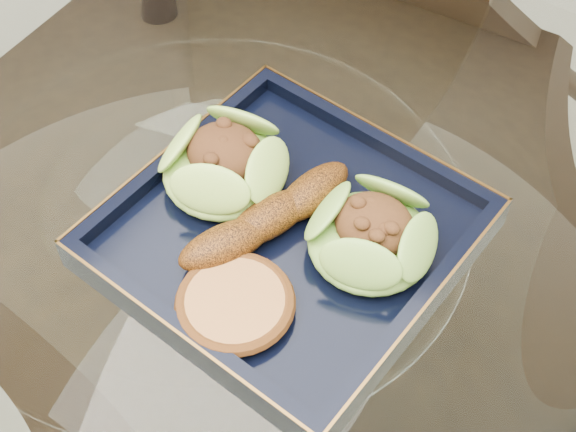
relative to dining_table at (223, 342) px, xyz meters
The scene contains 7 objects.
dining_table is the anchor object (origin of this frame).
dining_chair 0.35m from the dining_table, 115.32° to the left, with size 0.49×0.49×1.06m.
navy_plate 0.19m from the dining_table, 36.92° to the left, with size 0.27×0.27×0.02m, color black.
lettuce_wrap_left 0.21m from the dining_table, 112.40° to the left, with size 0.11×0.11×0.04m, color #71A830.
lettuce_wrap_right 0.24m from the dining_table, 25.78° to the left, with size 0.10×0.10×0.04m, color #5F992C.
roasted_plantain 0.21m from the dining_table, 40.47° to the left, with size 0.16×0.03×0.03m, color #65330A.
crumb_patty 0.21m from the dining_table, 38.28° to the right, with size 0.08×0.08×0.02m, color #B0763A.
Camera 1 is at (0.27, -0.30, 1.32)m, focal length 50.00 mm.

